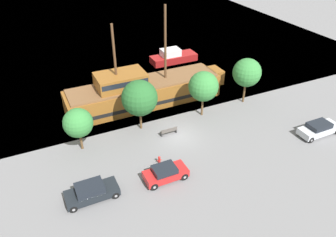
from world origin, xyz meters
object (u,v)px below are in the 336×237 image
at_px(fire_hydrant, 159,159).
at_px(bench_promenade_east, 169,131).
at_px(parked_car_curb_mid, 165,173).
at_px(parked_car_curb_rear, 319,129).
at_px(pirate_ship, 143,91).
at_px(moored_boat_dockside, 173,57).
at_px(parked_car_curb_front, 91,192).

bearing_deg(fire_hydrant, bench_promenade_east, 53.61).
height_order(parked_car_curb_mid, parked_car_curb_rear, parked_car_curb_rear).
xyz_separation_m(parked_car_curb_mid, parked_car_curb_rear, (17.86, -0.68, 0.02)).
xyz_separation_m(pirate_ship, moored_boat_dockside, (9.14, 10.37, -0.95)).
distance_m(parked_car_curb_front, parked_car_curb_mid, 6.59).
bearing_deg(parked_car_curb_mid, parked_car_curb_rear, -2.18).
bearing_deg(moored_boat_dockside, fire_hydrant, -118.91).
height_order(parked_car_curb_front, bench_promenade_east, parked_car_curb_front).
distance_m(moored_boat_dockside, parked_car_curb_front, 30.10).
distance_m(parked_car_curb_mid, parked_car_curb_rear, 17.87).
relative_size(parked_car_curb_front, bench_promenade_east, 2.37).
height_order(pirate_ship, bench_promenade_east, pirate_ship).
xyz_separation_m(pirate_ship, bench_promenade_east, (0.02, -7.41, -1.31)).
relative_size(pirate_ship, moored_boat_dockside, 2.79).
height_order(parked_car_curb_front, fire_hydrant, parked_car_curb_front).
bearing_deg(moored_boat_dockside, parked_car_curb_rear, -77.39).
xyz_separation_m(parked_car_curb_rear, bench_promenade_east, (-14.62, 6.81, -0.28)).
bearing_deg(pirate_ship, moored_boat_dockside, 48.62).
bearing_deg(moored_boat_dockside, pirate_ship, -131.38).
bearing_deg(bench_promenade_east, parked_car_curb_rear, -24.98).
bearing_deg(moored_boat_dockside, parked_car_curb_front, -128.96).
bearing_deg(fire_hydrant, moored_boat_dockside, 61.09).
relative_size(moored_boat_dockside, parked_car_curb_rear, 1.57).
distance_m(moored_boat_dockside, bench_promenade_east, 19.99).
xyz_separation_m(moored_boat_dockside, parked_car_curb_mid, (-12.35, -23.92, -0.09)).
height_order(parked_car_curb_rear, fire_hydrant, parked_car_curb_rear).
bearing_deg(parked_car_curb_front, parked_car_curb_rear, -2.79).
bearing_deg(parked_car_curb_rear, parked_car_curb_mid, 177.82).
xyz_separation_m(parked_car_curb_mid, bench_promenade_east, (3.24, 6.13, -0.27)).
relative_size(pirate_ship, parked_car_curb_front, 4.63).
height_order(parked_car_curb_mid, bench_promenade_east, parked_car_curb_mid).
bearing_deg(fire_hydrant, parked_car_curb_rear, -9.65).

